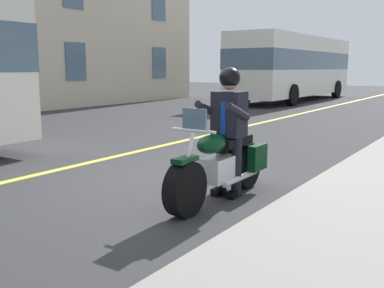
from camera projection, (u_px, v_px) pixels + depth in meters
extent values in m
plane|color=#333335|center=(169.00, 181.00, 6.91)|extent=(80.00, 80.00, 0.00)
cube|color=#E5DB4C|center=(80.00, 165.00, 8.02)|extent=(60.00, 0.16, 0.01)
cylinder|color=black|center=(185.00, 189.00, 5.21)|extent=(0.66, 0.21, 0.66)
cylinder|color=black|center=(245.00, 165.00, 6.49)|extent=(0.66, 0.21, 0.66)
cube|color=silver|center=(219.00, 169.00, 5.86)|extent=(0.56, 0.29, 0.32)
ellipsoid|color=black|center=(212.00, 144.00, 5.63)|extent=(0.56, 0.29, 0.24)
cube|color=black|center=(232.00, 141.00, 6.09)|extent=(0.70, 0.29, 0.12)
cube|color=black|center=(258.00, 157.00, 6.30)|extent=(0.40, 0.13, 0.36)
cube|color=black|center=(230.00, 154.00, 6.54)|extent=(0.40, 0.13, 0.36)
cylinder|color=silver|center=(186.00, 166.00, 5.19)|extent=(0.35, 0.05, 0.76)
cylinder|color=silver|center=(194.00, 131.00, 5.25)|extent=(0.04, 0.60, 0.04)
cube|color=black|center=(185.00, 160.00, 5.16)|extent=(0.36, 0.17, 0.06)
cylinder|color=silver|center=(241.00, 178.00, 6.04)|extent=(0.90, 0.09, 0.08)
cube|color=slate|center=(195.00, 120.00, 5.25)|extent=(0.04, 0.32, 0.28)
cylinder|color=black|center=(236.00, 166.00, 6.00)|extent=(0.14, 0.14, 0.84)
cube|color=black|center=(234.00, 194.00, 6.01)|extent=(0.26, 0.11, 0.10)
cylinder|color=black|center=(221.00, 164.00, 6.13)|extent=(0.14, 0.14, 0.84)
cube|color=black|center=(218.00, 191.00, 6.14)|extent=(0.26, 0.11, 0.10)
cube|color=black|center=(229.00, 114.00, 5.94)|extent=(0.33, 0.40, 0.60)
cube|color=navy|center=(223.00, 118.00, 5.82)|extent=(0.03, 0.07, 0.44)
cylinder|color=black|center=(238.00, 112.00, 5.67)|extent=(0.55, 0.11, 0.28)
cylinder|color=black|center=(208.00, 110.00, 5.91)|extent=(0.55, 0.11, 0.28)
sphere|color=tan|center=(230.00, 82.00, 5.87)|extent=(0.22, 0.22, 0.22)
sphere|color=black|center=(230.00, 78.00, 5.86)|extent=(0.28, 0.28, 0.28)
cube|color=white|center=(294.00, 67.00, 23.44)|extent=(11.00, 2.50, 2.85)
cube|color=slate|center=(295.00, 61.00, 23.38)|extent=(11.04, 2.52, 0.90)
cube|color=slate|center=(327.00, 63.00, 27.88)|extent=(0.06, 2.40, 1.90)
cube|color=white|center=(295.00, 38.00, 23.19)|extent=(11.00, 2.50, 0.10)
cylinder|color=black|center=(297.00, 88.00, 27.25)|extent=(1.00, 0.30, 1.00)
cylinder|color=black|center=(336.00, 89.00, 25.92)|extent=(1.00, 0.30, 1.00)
cylinder|color=black|center=(245.00, 93.00, 21.71)|extent=(1.00, 0.30, 1.00)
cylinder|color=black|center=(292.00, 95.00, 20.38)|extent=(1.00, 0.30, 1.00)
cube|color=slate|center=(159.00, 63.00, 23.80)|extent=(1.10, 0.06, 1.60)
cube|color=slate|center=(76.00, 61.00, 19.10)|extent=(1.10, 0.06, 1.60)
cube|color=slate|center=(159.00, 4.00, 23.29)|extent=(1.10, 0.06, 1.60)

